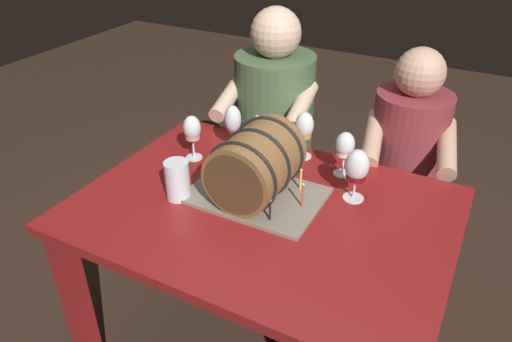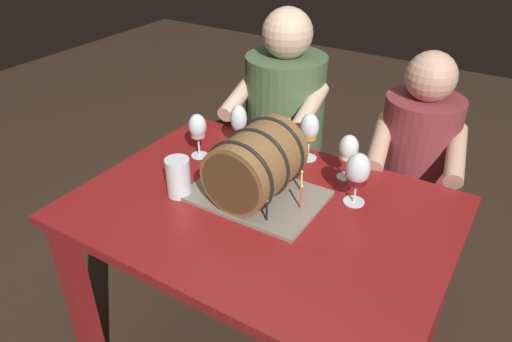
{
  "view_description": "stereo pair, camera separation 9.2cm",
  "coord_description": "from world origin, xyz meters",
  "px_view_note": "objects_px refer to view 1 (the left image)",
  "views": [
    {
      "loc": [
        0.58,
        -1.14,
        1.66
      ],
      "look_at": [
        -0.05,
        0.04,
        0.85
      ],
      "focal_mm": 33.81,
      "sensor_mm": 36.0,
      "label": 1
    },
    {
      "loc": [
        0.66,
        -1.1,
        1.66
      ],
      "look_at": [
        -0.05,
        0.04,
        0.85
      ],
      "focal_mm": 33.81,
      "sensor_mm": 36.0,
      "label": 2
    }
  ],
  "objects_px": {
    "wine_glass_amber": "(304,127)",
    "beer_pint": "(178,180)",
    "wine_glass_rose": "(192,130)",
    "person_seated_right": "(399,189)",
    "wine_glass_red": "(357,168)",
    "dining_table": "(263,235)",
    "wine_glass_white": "(345,147)",
    "person_seated_left": "(273,142)",
    "barrel_cake": "(256,166)",
    "menu_card": "(270,137)",
    "wine_glass_empty": "(233,121)"
  },
  "relations": [
    {
      "from": "wine_glass_amber",
      "to": "person_seated_left",
      "type": "distance_m",
      "value": 0.54
    },
    {
      "from": "beer_pint",
      "to": "person_seated_right",
      "type": "distance_m",
      "value": 1.03
    },
    {
      "from": "dining_table",
      "to": "wine_glass_white",
      "type": "relative_size",
      "value": 7.16
    },
    {
      "from": "dining_table",
      "to": "wine_glass_amber",
      "type": "distance_m",
      "value": 0.44
    },
    {
      "from": "wine_glass_amber",
      "to": "menu_card",
      "type": "xyz_separation_m",
      "value": [
        -0.12,
        -0.05,
        -0.04
      ]
    },
    {
      "from": "wine_glass_white",
      "to": "wine_glass_red",
      "type": "relative_size",
      "value": 0.92
    },
    {
      "from": "wine_glass_rose",
      "to": "wine_glass_white",
      "type": "bearing_deg",
      "value": 15.62
    },
    {
      "from": "person_seated_left",
      "to": "wine_glass_amber",
      "type": "bearing_deg",
      "value": -49.79
    },
    {
      "from": "wine_glass_amber",
      "to": "person_seated_right",
      "type": "relative_size",
      "value": 0.16
    },
    {
      "from": "wine_glass_amber",
      "to": "wine_glass_red",
      "type": "distance_m",
      "value": 0.32
    },
    {
      "from": "barrel_cake",
      "to": "wine_glass_empty",
      "type": "height_order",
      "value": "barrel_cake"
    },
    {
      "from": "wine_glass_white",
      "to": "person_seated_left",
      "type": "xyz_separation_m",
      "value": [
        -0.47,
        0.4,
        -0.29
      ]
    },
    {
      "from": "wine_glass_empty",
      "to": "barrel_cake",
      "type": "bearing_deg",
      "value": -46.46
    },
    {
      "from": "wine_glass_rose",
      "to": "wine_glass_red",
      "type": "height_order",
      "value": "wine_glass_red"
    },
    {
      "from": "dining_table",
      "to": "wine_glass_white",
      "type": "bearing_deg",
      "value": 62.48
    },
    {
      "from": "barrel_cake",
      "to": "wine_glass_red",
      "type": "xyz_separation_m",
      "value": [
        0.29,
        0.14,
        0.0
      ]
    },
    {
      "from": "wine_glass_rose",
      "to": "person_seated_left",
      "type": "relative_size",
      "value": 0.14
    },
    {
      "from": "person_seated_left",
      "to": "person_seated_right",
      "type": "relative_size",
      "value": 1.08
    },
    {
      "from": "barrel_cake",
      "to": "wine_glass_white",
      "type": "distance_m",
      "value": 0.34
    },
    {
      "from": "wine_glass_amber",
      "to": "wine_glass_red",
      "type": "height_order",
      "value": "wine_glass_amber"
    },
    {
      "from": "wine_glass_white",
      "to": "person_seated_left",
      "type": "relative_size",
      "value": 0.14
    },
    {
      "from": "wine_glass_white",
      "to": "wine_glass_rose",
      "type": "xyz_separation_m",
      "value": [
        -0.54,
        -0.15,
        0.0
      ]
    },
    {
      "from": "wine_glass_white",
      "to": "wine_glass_amber",
      "type": "bearing_deg",
      "value": 163.49
    },
    {
      "from": "wine_glass_amber",
      "to": "beer_pint",
      "type": "bearing_deg",
      "value": -119.88
    },
    {
      "from": "beer_pint",
      "to": "barrel_cake",
      "type": "bearing_deg",
      "value": 28.61
    },
    {
      "from": "dining_table",
      "to": "wine_glass_red",
      "type": "height_order",
      "value": "wine_glass_red"
    },
    {
      "from": "wine_glass_rose",
      "to": "beer_pint",
      "type": "height_order",
      "value": "wine_glass_rose"
    },
    {
      "from": "wine_glass_empty",
      "to": "wine_glass_amber",
      "type": "distance_m",
      "value": 0.27
    },
    {
      "from": "person_seated_right",
      "to": "dining_table",
      "type": "bearing_deg",
      "value": -113.57
    },
    {
      "from": "barrel_cake",
      "to": "menu_card",
      "type": "distance_m",
      "value": 0.29
    },
    {
      "from": "wine_glass_rose",
      "to": "person_seated_right",
      "type": "bearing_deg",
      "value": 38.57
    },
    {
      "from": "wine_glass_red",
      "to": "beer_pint",
      "type": "bearing_deg",
      "value": -152.9
    },
    {
      "from": "wine_glass_white",
      "to": "beer_pint",
      "type": "relative_size",
      "value": 1.25
    },
    {
      "from": "dining_table",
      "to": "menu_card",
      "type": "xyz_separation_m",
      "value": [
        -0.13,
        0.31,
        0.2
      ]
    },
    {
      "from": "barrel_cake",
      "to": "person_seated_left",
      "type": "bearing_deg",
      "value": 111.27
    },
    {
      "from": "beer_pint",
      "to": "menu_card",
      "type": "xyz_separation_m",
      "value": [
        0.14,
        0.4,
        0.01
      ]
    },
    {
      "from": "wine_glass_red",
      "to": "menu_card",
      "type": "xyz_separation_m",
      "value": [
        -0.38,
        0.13,
        -0.04
      ]
    },
    {
      "from": "beer_pint",
      "to": "dining_table",
      "type": "bearing_deg",
      "value": 17.37
    },
    {
      "from": "dining_table",
      "to": "menu_card",
      "type": "bearing_deg",
      "value": 112.92
    },
    {
      "from": "barrel_cake",
      "to": "wine_glass_amber",
      "type": "relative_size",
      "value": 2.36
    },
    {
      "from": "wine_glass_rose",
      "to": "person_seated_left",
      "type": "distance_m",
      "value": 0.62
    },
    {
      "from": "person_seated_left",
      "to": "menu_card",
      "type": "bearing_deg",
      "value": -66.1
    },
    {
      "from": "wine_glass_amber",
      "to": "person_seated_right",
      "type": "xyz_separation_m",
      "value": [
        0.32,
        0.34,
        -0.37
      ]
    },
    {
      "from": "dining_table",
      "to": "wine_glass_white",
      "type": "xyz_separation_m",
      "value": [
        0.16,
        0.31,
        0.23
      ]
    },
    {
      "from": "wine_glass_amber",
      "to": "wine_glass_rose",
      "type": "distance_m",
      "value": 0.42
    },
    {
      "from": "wine_glass_empty",
      "to": "wine_glass_amber",
      "type": "height_order",
      "value": "wine_glass_empty"
    },
    {
      "from": "wine_glass_amber",
      "to": "menu_card",
      "type": "distance_m",
      "value": 0.13
    },
    {
      "from": "wine_glass_rose",
      "to": "wine_glass_red",
      "type": "xyz_separation_m",
      "value": [
        0.62,
        0.02,
        0.0
      ]
    },
    {
      "from": "beer_pint",
      "to": "menu_card",
      "type": "relative_size",
      "value": 0.84
    },
    {
      "from": "dining_table",
      "to": "beer_pint",
      "type": "xyz_separation_m",
      "value": [
        -0.27,
        -0.09,
        0.19
      ]
    }
  ]
}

